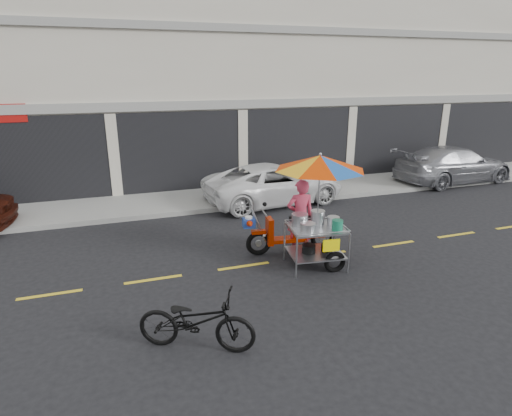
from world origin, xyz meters
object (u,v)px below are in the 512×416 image
object	(u,v)px
near_bicycle	(196,321)
silver_pickup	(453,165)
white_pickup	(274,184)
food_vendor_rig	(311,193)

from	to	relation	value
near_bicycle	silver_pickup	bearing A→B (deg)	-30.77
white_pickup	near_bicycle	world-z (taller)	white_pickup
near_bicycle	food_vendor_rig	distance (m)	4.15
white_pickup	food_vendor_rig	bearing A→B (deg)	162.23
near_bicycle	food_vendor_rig	xyz separation A→B (m)	(3.13, 2.48, 1.12)
silver_pickup	food_vendor_rig	world-z (taller)	food_vendor_rig
white_pickup	near_bicycle	xyz separation A→B (m)	(-4.04, -7.03, -0.16)
near_bicycle	white_pickup	bearing A→B (deg)	-2.68
food_vendor_rig	white_pickup	bearing A→B (deg)	86.00
silver_pickup	near_bicycle	bearing A→B (deg)	118.46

